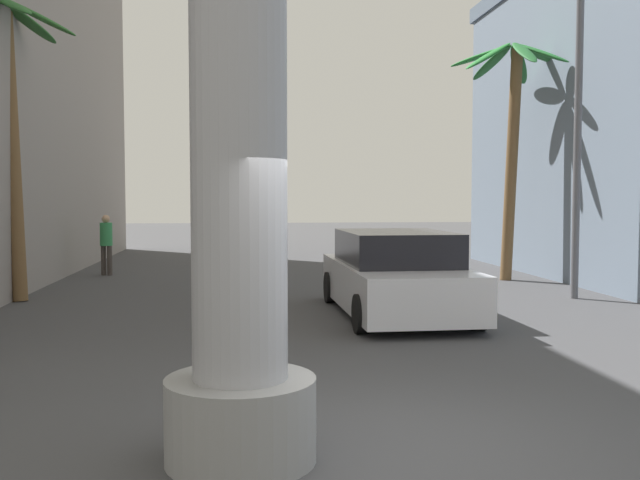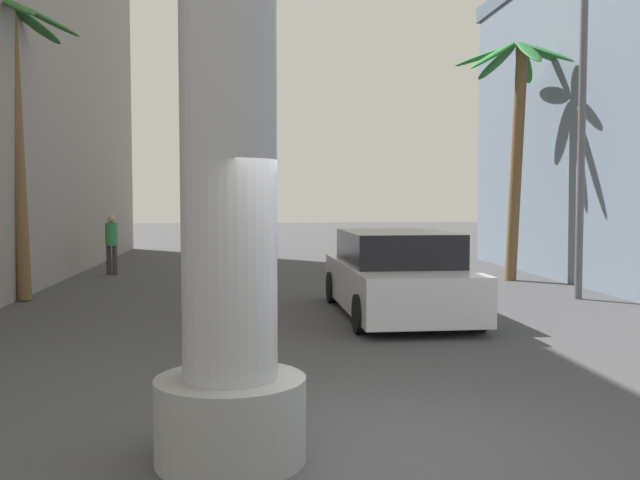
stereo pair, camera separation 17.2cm
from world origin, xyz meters
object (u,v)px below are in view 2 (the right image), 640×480
at_px(street_lamp, 567,100).
at_px(traffic_light_mast, 30,57).
at_px(car_lead, 397,276).
at_px(palm_tree_mid_left, 12,96).
at_px(palm_tree_mid_right, 517,113).
at_px(pedestrian_far_left, 112,240).

relative_size(street_lamp, traffic_light_mast, 1.15).
bearing_deg(car_lead, palm_tree_mid_left, 160.35).
distance_m(car_lead, palm_tree_mid_right, 7.62).
distance_m(street_lamp, car_lead, 5.57).
xyz_separation_m(street_lamp, traffic_light_mast, (-9.96, -3.41, 0.04)).
height_order(palm_tree_mid_left, palm_tree_mid_right, palm_tree_mid_left).
bearing_deg(palm_tree_mid_left, pedestrian_far_left, 77.23).
distance_m(street_lamp, pedestrian_far_left, 12.50).
distance_m(car_lead, pedestrian_far_left, 10.00).
xyz_separation_m(street_lamp, palm_tree_mid_left, (-11.65, 1.05, 0.05)).
distance_m(traffic_light_mast, palm_tree_mid_right, 12.34).
distance_m(traffic_light_mast, pedestrian_far_left, 9.84).
relative_size(traffic_light_mast, palm_tree_mid_left, 0.96).
bearing_deg(palm_tree_mid_left, traffic_light_mast, -69.33).
height_order(street_lamp, pedestrian_far_left, street_lamp).
height_order(street_lamp, palm_tree_mid_left, street_lamp).
height_order(street_lamp, palm_tree_mid_right, street_lamp).
relative_size(car_lead, palm_tree_mid_right, 0.78).
bearing_deg(car_lead, pedestrian_far_left, 131.17).
bearing_deg(palm_tree_mid_right, street_lamp, -94.13).
height_order(street_lamp, car_lead, street_lamp).
relative_size(traffic_light_mast, car_lead, 1.26).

